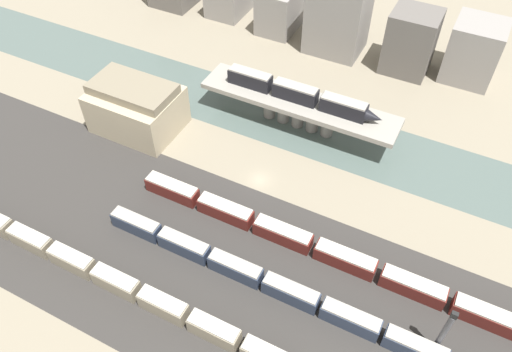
{
  "coord_description": "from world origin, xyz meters",
  "views": [
    {
      "loc": [
        32.32,
        -65.63,
        80.36
      ],
      "look_at": [
        0.0,
        -1.83,
        3.0
      ],
      "focal_mm": 35.0,
      "sensor_mm": 36.0,
      "label": 1
    }
  ],
  "objects_px": {
    "train_on_bridge": "(301,94)",
    "signal_tower": "(444,333)",
    "warehouse_building": "(136,107)",
    "train_yard_near": "(98,273)",
    "train_yard_mid": "(297,295)",
    "train_yard_far": "(353,262)"
  },
  "relations": [
    {
      "from": "train_yard_mid",
      "to": "signal_tower",
      "type": "relative_size",
      "value": 6.34
    },
    {
      "from": "train_yard_mid",
      "to": "signal_tower",
      "type": "xyz_separation_m",
      "value": [
        23.93,
        2.0,
        4.43
      ]
    },
    {
      "from": "train_yard_near",
      "to": "warehouse_building",
      "type": "height_order",
      "value": "warehouse_building"
    },
    {
      "from": "train_on_bridge",
      "to": "train_yard_mid",
      "type": "xyz_separation_m",
      "value": [
        18.57,
        -43.46,
        -7.55
      ]
    },
    {
      "from": "train_on_bridge",
      "to": "signal_tower",
      "type": "relative_size",
      "value": 2.96
    },
    {
      "from": "train_yard_near",
      "to": "signal_tower",
      "type": "xyz_separation_m",
      "value": [
        57.85,
        14.27,
        4.3
      ]
    },
    {
      "from": "signal_tower",
      "to": "train_on_bridge",
      "type": "bearing_deg",
      "value": 135.71
    },
    {
      "from": "train_on_bridge",
      "to": "warehouse_building",
      "type": "bearing_deg",
      "value": -152.71
    },
    {
      "from": "train_yard_far",
      "to": "signal_tower",
      "type": "relative_size",
      "value": 7.27
    },
    {
      "from": "warehouse_building",
      "to": "train_yard_far",
      "type": "bearing_deg",
      "value": -14.16
    },
    {
      "from": "train_on_bridge",
      "to": "train_yard_mid",
      "type": "height_order",
      "value": "train_on_bridge"
    },
    {
      "from": "train_yard_near",
      "to": "warehouse_building",
      "type": "relative_size",
      "value": 4.23
    },
    {
      "from": "train_yard_near",
      "to": "warehouse_building",
      "type": "distance_m",
      "value": 42.68
    },
    {
      "from": "train_on_bridge",
      "to": "train_yard_near",
      "type": "xyz_separation_m",
      "value": [
        -15.35,
        -55.74,
        -7.43
      ]
    },
    {
      "from": "warehouse_building",
      "to": "signal_tower",
      "type": "xyz_separation_m",
      "value": [
        76.48,
        -23.94,
        0.46
      ]
    },
    {
      "from": "train_yard_near",
      "to": "train_yard_far",
      "type": "bearing_deg",
      "value": 29.91
    },
    {
      "from": "train_yard_far",
      "to": "warehouse_building",
      "type": "distance_m",
      "value": 61.11
    },
    {
      "from": "warehouse_building",
      "to": "train_yard_mid",
      "type": "bearing_deg",
      "value": -26.27
    },
    {
      "from": "train_on_bridge",
      "to": "warehouse_building",
      "type": "xyz_separation_m",
      "value": [
        -33.97,
        -17.52,
        -3.58
      ]
    },
    {
      "from": "train_yard_mid",
      "to": "warehouse_building",
      "type": "bearing_deg",
      "value": 153.73
    },
    {
      "from": "signal_tower",
      "to": "train_yard_mid",
      "type": "bearing_deg",
      "value": -175.23
    },
    {
      "from": "train_on_bridge",
      "to": "signal_tower",
      "type": "distance_m",
      "value": 59.46
    }
  ]
}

